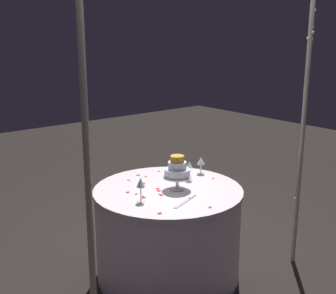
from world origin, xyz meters
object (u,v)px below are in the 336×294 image
decorative_arch (219,81)px  cake_knife (187,200)px  tiered_cake (177,170)px  main_table (168,232)px  wine_glass_2 (141,184)px  wine_glass_0 (201,161)px  wine_glass_1 (189,166)px

decorative_arch → cake_knife: size_ratio=8.78×
tiered_cake → main_table: bearing=-52.7°
decorative_arch → tiered_cake: (-0.04, -0.45, -0.71)m
tiered_cake → wine_glass_2: tiered_cake is taller
tiered_cake → wine_glass_0: tiered_cake is taller
decorative_arch → cake_knife: decorative_arch is taller
decorative_arch → tiered_cake: bearing=-95.4°
cake_knife → main_table: bearing=-101.0°
decorative_arch → cake_knife: bearing=-77.1°
decorative_arch → main_table: decorative_arch is taller
main_table → wine_glass_2: bearing=15.5°
tiered_cake → cake_knife: size_ratio=0.94×
main_table → decorative_arch: bearing=90.0°
wine_glass_1 → main_table: bearing=10.6°
wine_glass_0 → main_table: bearing=13.8°
decorative_arch → wine_glass_0: bearing=-126.0°
wine_glass_2 → wine_glass_0: bearing=-165.5°
main_table → wine_glass_1: wine_glass_1 is taller
decorative_arch → wine_glass_0: (-0.45, -0.62, -0.76)m
main_table → wine_glass_2: (0.32, 0.09, 0.50)m
wine_glass_0 → cake_knife: wine_glass_0 is taller
wine_glass_0 → wine_glass_1: bearing=18.2°
wine_glass_1 → wine_glass_2: wine_glass_2 is taller
wine_glass_1 → cake_knife: wine_glass_1 is taller
tiered_cake → cake_knife: tiered_cake is taller
decorative_arch → wine_glass_1: decorative_arch is taller
decorative_arch → tiered_cake: decorative_arch is taller
tiered_cake → wine_glass_0: size_ratio=1.84×
tiered_cake → wine_glass_2: bearing=5.0°
tiered_cake → wine_glass_1: (-0.22, -0.11, -0.04)m
cake_knife → decorative_arch: bearing=102.9°
main_table → tiered_cake: tiered_cake is taller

